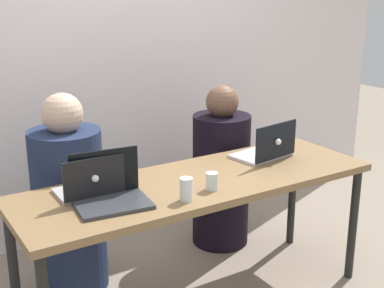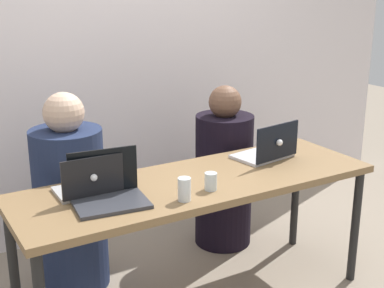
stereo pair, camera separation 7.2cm
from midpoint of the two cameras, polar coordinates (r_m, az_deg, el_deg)
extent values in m
cube|color=white|center=(3.75, -8.36, 8.46)|extent=(5.09, 0.10, 2.39)
cube|color=olive|center=(2.83, 1.38, -4.20)|extent=(1.96, 0.63, 0.04)
cylinder|color=black|center=(3.36, 17.60, -8.39)|extent=(0.05, 0.05, 0.70)
cylinder|color=black|center=(2.91, -17.81, -12.56)|extent=(0.05, 0.05, 0.70)
cylinder|color=black|center=(3.69, 11.51, -5.51)|extent=(0.05, 0.05, 0.70)
cylinder|color=#202B4B|center=(3.18, -12.18, -6.85)|extent=(0.50, 0.50, 0.96)
sphere|color=beige|center=(3.00, -12.87, 3.27)|extent=(0.23, 0.23, 0.23)
cylinder|color=black|center=(3.63, 3.96, -3.90)|extent=(0.43, 0.43, 0.90)
sphere|color=brown|center=(3.47, 4.14, 4.50)|extent=(0.21, 0.21, 0.21)
cube|color=#B5B3B2|center=(2.71, -10.42, -4.83)|extent=(0.31, 0.22, 0.02)
cube|color=black|center=(2.58, -9.74, -3.46)|extent=(0.31, 0.02, 0.19)
sphere|color=white|center=(2.57, -9.64, -3.55)|extent=(0.03, 0.03, 0.03)
cube|color=#34363D|center=(2.53, -7.82, -6.30)|extent=(0.36, 0.28, 0.02)
cube|color=black|center=(2.60, -8.70, -2.88)|extent=(0.34, 0.05, 0.22)
sphere|color=white|center=(2.62, -8.78, -2.78)|extent=(0.04, 0.04, 0.04)
cube|color=silver|center=(3.21, 8.10, -1.21)|extent=(0.36, 0.27, 0.02)
cube|color=black|center=(3.10, 9.76, 0.23)|extent=(0.33, 0.06, 0.21)
sphere|color=white|center=(3.09, 9.96, 0.17)|extent=(0.04, 0.04, 0.04)
cylinder|color=white|center=(2.55, -0.02, -4.86)|extent=(0.06, 0.06, 0.11)
cylinder|color=silver|center=(2.56, -0.02, -5.39)|extent=(0.06, 0.06, 0.06)
cylinder|color=silver|center=(2.68, 2.78, -4.01)|extent=(0.06, 0.06, 0.09)
cylinder|color=silver|center=(2.69, 2.78, -4.41)|extent=(0.06, 0.06, 0.05)
camera|label=1|loc=(0.04, -89.27, 0.22)|focal=50.00mm
camera|label=2|loc=(0.04, 90.73, -0.22)|focal=50.00mm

